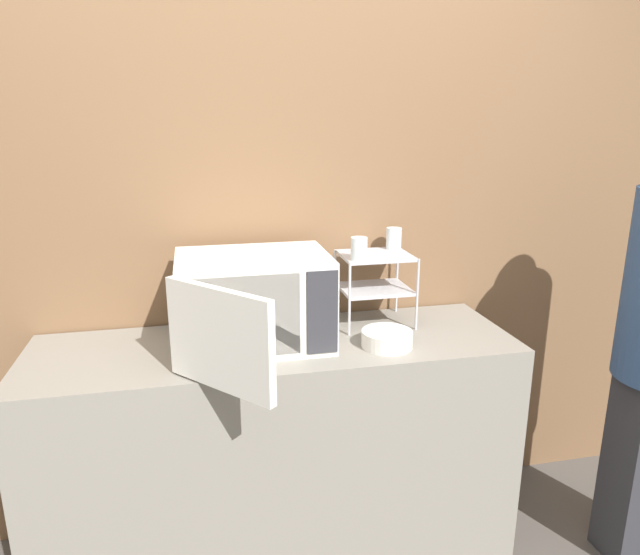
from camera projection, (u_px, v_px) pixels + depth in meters
name	position (u px, v px, depth m)	size (l,w,h in m)	color
wall_back	(262.00, 220.00, 2.29)	(8.00, 0.06, 2.60)	brown
counter	(278.00, 450.00, 2.22)	(1.78, 0.55, 0.90)	gray
microwave	(252.00, 301.00, 2.04)	(0.56, 0.72, 0.33)	silver
dish_rack	(375.00, 273.00, 2.25)	(0.28, 0.24, 0.28)	#B2B2B7
glass_front_left	(359.00, 249.00, 2.12)	(0.06, 0.06, 0.09)	silver
glass_back_right	(394.00, 238.00, 2.31)	(0.06, 0.06, 0.09)	silver
bowl	(387.00, 339.00, 2.06)	(0.18, 0.18, 0.06)	silver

